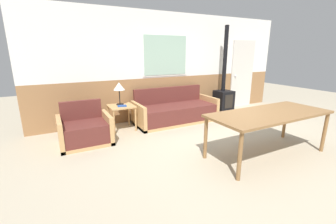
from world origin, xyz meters
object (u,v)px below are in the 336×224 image
object	(u,v)px
table_lamp	(119,87)
dining_table	(269,116)
wood_stove	(224,94)
side_table	(121,110)
couch	(175,112)
armchair	(85,131)

from	to	relation	value
table_lamp	dining_table	distance (m)	3.12
dining_table	wood_stove	size ratio (longest dim) A/B	0.88
side_table	table_lamp	distance (m)	0.50
side_table	wood_stove	size ratio (longest dim) A/B	0.23
dining_table	wood_stove	xyz separation A→B (m)	(1.22, 2.50, -0.13)
wood_stove	side_table	bearing A→B (deg)	-178.64
couch	table_lamp	xyz separation A→B (m)	(-1.37, 0.15, 0.71)
side_table	dining_table	distance (m)	3.04
couch	table_lamp	distance (m)	1.55
table_lamp	armchair	bearing A→B (deg)	-147.66
side_table	wood_stove	xyz separation A→B (m)	(3.04, 0.07, 0.09)
couch	dining_table	size ratio (longest dim) A/B	0.97
dining_table	wood_stove	bearing A→B (deg)	63.96
armchair	table_lamp	size ratio (longest dim) A/B	1.86
couch	dining_table	world-z (taller)	couch
side_table	couch	bearing A→B (deg)	-2.29
dining_table	wood_stove	world-z (taller)	wood_stove
couch	wood_stove	distance (m)	1.70
couch	armchair	xyz separation A→B (m)	(-2.24, -0.40, -0.01)
armchair	side_table	distance (m)	1.00
couch	table_lamp	size ratio (longest dim) A/B	4.09
armchair	table_lamp	distance (m)	1.25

